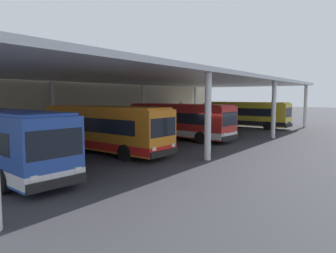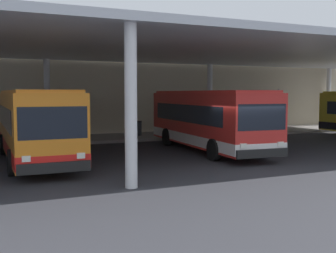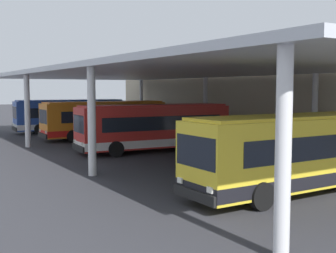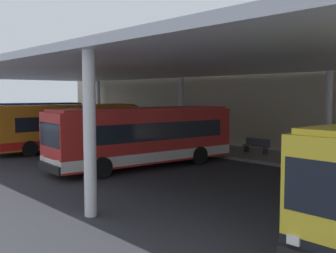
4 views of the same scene
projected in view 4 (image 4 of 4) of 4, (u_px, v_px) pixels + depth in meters
name	position (u px, v px, depth m)	size (l,w,h in m)	color
ground_plane	(68.00, 176.00, 19.02)	(200.00, 200.00, 0.00)	#333338
platform_kerb	(226.00, 151.00, 26.89)	(42.00, 4.50, 0.18)	gray
station_building_facade	(256.00, 99.00, 28.79)	(48.00, 1.60, 7.15)	#C1B293
canopy_shelter	(156.00, 69.00, 22.28)	(40.00, 17.00, 5.55)	silver
bus_nearest_bay	(19.00, 122.00, 32.77)	(3.26, 10.68, 3.17)	#284CA8
bus_second_bay	(68.00, 126.00, 27.89)	(2.87, 10.58, 3.17)	orange
bus_middle_bay	(144.00, 136.00, 21.29)	(3.33, 10.69, 3.17)	red
bench_waiting	(256.00, 146.00, 25.14)	(1.80, 0.45, 0.92)	#4C515B
trash_bin	(221.00, 142.00, 27.19)	(0.52, 0.52, 0.98)	#33383D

